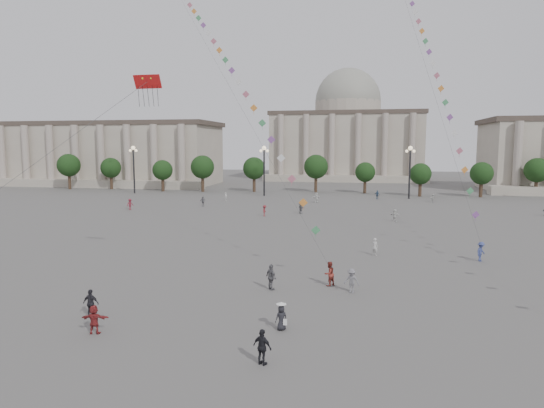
# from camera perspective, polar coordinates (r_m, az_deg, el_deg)

# --- Properties ---
(ground) EXTENTS (360.00, 360.00, 0.00)m
(ground) POSITION_cam_1_polar(r_m,az_deg,el_deg) (33.53, -0.61, -11.73)
(ground) COLOR #53514E
(ground) RESTS_ON ground
(hall_west) EXTENTS (84.00, 26.22, 17.20)m
(hall_west) POSITION_cam_1_polar(r_m,az_deg,el_deg) (149.21, -22.15, 5.50)
(hall_west) COLOR #A39788
(hall_west) RESTS_ON ground
(hall_central) EXTENTS (48.30, 34.30, 35.50)m
(hall_central) POSITION_cam_1_polar(r_m,az_deg,el_deg) (160.51, 8.82, 8.06)
(hall_central) COLOR #A39788
(hall_central) RESTS_ON ground
(tree_row) EXTENTS (137.12, 5.12, 8.00)m
(tree_row) POSITION_cam_1_polar(r_m,az_deg,el_deg) (109.44, 7.67, 4.04)
(tree_row) COLOR #332719
(tree_row) RESTS_ON ground
(lamp_post_far_west) EXTENTS (2.00, 0.90, 10.65)m
(lamp_post_far_west) POSITION_cam_1_polar(r_m,az_deg,el_deg) (113.50, -15.98, 4.92)
(lamp_post_far_west) COLOR #262628
(lamp_post_far_west) RESTS_ON ground
(lamp_post_mid_west) EXTENTS (2.00, 0.90, 10.65)m
(lamp_post_mid_west) POSITION_cam_1_polar(r_m,az_deg,el_deg) (103.42, -0.94, 5.02)
(lamp_post_mid_west) COLOR #262628
(lamp_post_mid_west) RESTS_ON ground
(lamp_post_mid_east) EXTENTS (2.00, 0.90, 10.65)m
(lamp_post_mid_east) POSITION_cam_1_polar(r_m,az_deg,el_deg) (101.54, 15.92, 4.73)
(lamp_post_mid_east) COLOR #262628
(lamp_post_mid_east) RESTS_ON ground
(person_crowd_0) EXTENTS (1.13, 0.72, 1.78)m
(person_crowd_0) POSITION_cam_1_polar(r_m,az_deg,el_deg) (99.63, 12.27, 1.07)
(person_crowd_0) COLOR navy
(person_crowd_0) RESTS_ON ground
(person_crowd_2) EXTENTS (1.27, 1.39, 1.87)m
(person_crowd_2) POSITION_cam_1_polar(r_m,az_deg,el_deg) (84.55, -16.36, -0.03)
(person_crowd_2) COLOR maroon
(person_crowd_2) RESTS_ON ground
(person_crowd_4) EXTENTS (1.75, 1.54, 1.92)m
(person_crowd_4) POSITION_cam_1_polar(r_m,az_deg,el_deg) (91.74, 5.25, 0.75)
(person_crowd_4) COLOR white
(person_crowd_4) RESTS_ON ground
(person_crowd_6) EXTENTS (1.29, 0.93, 1.80)m
(person_crowd_6) POSITION_cam_1_polar(r_m,az_deg,el_deg) (36.28, 9.35, -8.89)
(person_crowd_6) COLOR slate
(person_crowd_6) RESTS_ON ground
(person_crowd_7) EXTENTS (1.69, 1.19, 1.76)m
(person_crowd_7) POSITION_cam_1_polar(r_m,az_deg,el_deg) (70.92, 14.25, -1.30)
(person_crowd_7) COLOR silver
(person_crowd_7) RESTS_ON ground
(person_crowd_10) EXTENTS (0.39, 0.59, 1.58)m
(person_crowd_10) POSITION_cam_1_polar(r_m,az_deg,el_deg) (95.08, -5.44, 0.86)
(person_crowd_10) COLOR silver
(person_crowd_10) RESTS_ON ground
(person_crowd_12) EXTENTS (1.42, 1.59, 1.75)m
(person_crowd_12) POSITION_cam_1_polar(r_m,az_deg,el_deg) (76.85, 3.41, -0.48)
(person_crowd_12) COLOR slate
(person_crowd_12) RESTS_ON ground
(person_crowd_13) EXTENTS (0.75, 0.68, 1.72)m
(person_crowd_13) POSITION_cam_1_polar(r_m,az_deg,el_deg) (48.71, 12.01, -4.93)
(person_crowd_13) COLOR silver
(person_crowd_13) RESTS_ON ground
(person_crowd_16) EXTENTS (1.12, 0.64, 1.79)m
(person_crowd_16) POSITION_cam_1_polar(r_m,az_deg,el_deg) (86.36, -8.14, 0.29)
(person_crowd_16) COLOR slate
(person_crowd_16) RESTS_ON ground
(person_crowd_17) EXTENTS (0.65, 1.11, 1.70)m
(person_crowd_17) POSITION_cam_1_polar(r_m,az_deg,el_deg) (73.81, -0.87, -0.79)
(person_crowd_17) COLOR maroon
(person_crowd_17) RESTS_ON ground
(person_crowd_18) EXTENTS (1.24, 1.41, 1.55)m
(person_crowd_18) POSITION_cam_1_polar(r_m,az_deg,el_deg) (97.28, 18.41, 0.67)
(person_crowd_18) COLOR silver
(person_crowd_18) RESTS_ON ground
(tourist_1) EXTENTS (1.15, 0.83, 1.81)m
(tourist_1) POSITION_cam_1_polar(r_m,az_deg,el_deg) (24.71, -1.14, -16.49)
(tourist_1) COLOR black
(tourist_1) RESTS_ON ground
(tourist_2) EXTENTS (1.62, 0.76, 1.68)m
(tourist_2) POSITION_cam_1_polar(r_m,az_deg,el_deg) (30.19, -20.18, -12.63)
(tourist_2) COLOR maroon
(tourist_2) RESTS_ON ground
(tourist_3) EXTENTS (1.14, 1.14, 1.94)m
(tourist_3) POSITION_cam_1_polar(r_m,az_deg,el_deg) (36.44, -0.10, -8.61)
(tourist_3) COLOR #57575B
(tourist_3) RESTS_ON ground
(tourist_4) EXTENTS (1.05, 0.45, 1.78)m
(tourist_4) POSITION_cam_1_polar(r_m,az_deg,el_deg) (32.96, -20.53, -10.89)
(tourist_4) COLOR #232228
(tourist_4) RESTS_ON ground
(kite_flyer_0) EXTENTS (1.15, 1.16, 1.89)m
(kite_flyer_0) POSITION_cam_1_polar(r_m,az_deg,el_deg) (37.74, 6.76, -8.15)
(kite_flyer_0) COLOR maroon
(kite_flyer_0) RESTS_ON ground
(kite_flyer_1) EXTENTS (1.27, 1.36, 1.84)m
(kite_flyer_1) POSITION_cam_1_polar(r_m,az_deg,el_deg) (49.19, 23.37, -5.17)
(kite_flyer_1) COLOR #37437D
(kite_flyer_1) RESTS_ON ground
(hat_person) EXTENTS (0.86, 0.79, 1.69)m
(hat_person) POSITION_cam_1_polar(r_m,az_deg,el_deg) (28.94, 1.11, -13.12)
(hat_person) COLOR black
(hat_person) RESTS_ON ground
(dragon_kite) EXTENTS (7.34, 7.58, 23.77)m
(dragon_kite) POSITION_cam_1_polar(r_m,az_deg,el_deg) (39.86, -14.76, 12.56)
(dragon_kite) COLOR red
(dragon_kite) RESTS_ON ground
(kite_train_west) EXTENTS (30.80, 42.40, 66.18)m
(kite_train_west) POSITION_cam_1_polar(r_m,az_deg,el_deg) (63.22, -6.85, 17.88)
(kite_train_west) COLOR #3F3F3F
(kite_train_west) RESTS_ON ground
(kite_train_mid) EXTENTS (9.35, 39.40, 61.52)m
(kite_train_mid) POSITION_cam_1_polar(r_m,az_deg,el_deg) (70.10, 16.67, 19.74)
(kite_train_mid) COLOR #3F3F3F
(kite_train_mid) RESTS_ON ground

